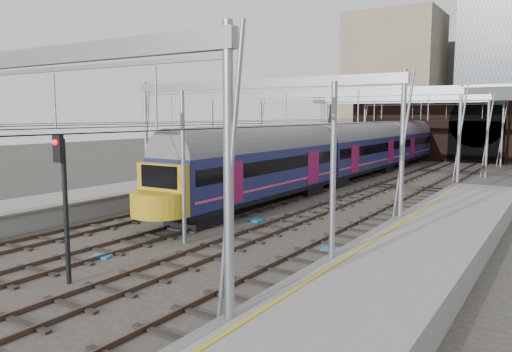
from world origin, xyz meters
The scene contains 14 objects.
ground centered at (0.00, 0.00, 0.00)m, with size 160.00×160.00×0.00m, color #38332D.
platform_left centered at (-10.18, 2.50, 0.55)m, with size 4.32×55.00×1.12m.
platform_right centered at (10.18, -1.50, 0.55)m, with size 4.32×47.00×1.12m.
tracks centered at (0.00, 15.00, 0.02)m, with size 14.40×80.00×0.22m.
overhead_line centered at (0.00, 21.49, 6.57)m, with size 16.80×80.00×8.00m.
retaining_wall centered at (1.40, 51.93, 4.33)m, with size 28.00×2.75×9.00m.
overbridge centered at (0.00, 46.00, 7.27)m, with size 28.00×3.00×9.25m.
city_skyline centered at (2.73, 70.48, 17.09)m, with size 37.50×27.50×60.00m.
train_main centered at (-2.00, 38.46, 2.68)m, with size 3.11×71.85×5.25m.
train_second centered at (-6.00, 36.20, 2.62)m, with size 3.03×52.47×5.13m.
signal_near_centre centered at (0.18, -4.51, 3.28)m, with size 0.38×0.48×5.25m.
equip_cover_a centered at (-1.40, -1.65, 0.05)m, with size 0.77×0.54×0.09m, color #1872B8.
equip_cover_b centered at (0.25, 7.85, 0.05)m, with size 0.84×0.60×0.10m, color #1872B8.
equip_cover_c centered at (6.30, 4.36, 0.05)m, with size 0.90×0.64×0.11m, color #1872B8.
Camera 1 is at (14.81, -15.30, 5.88)m, focal length 35.00 mm.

